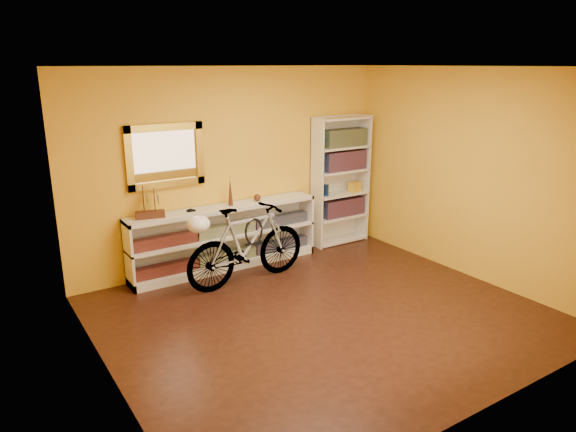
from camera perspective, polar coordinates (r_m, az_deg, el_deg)
floor at (r=5.85m, az=3.80°, el=-10.64°), size 4.50×4.00×0.01m
ceiling at (r=5.23m, az=4.35°, el=15.84°), size 4.50×4.00×0.01m
back_wall at (r=7.06m, az=-5.81°, el=5.21°), size 4.50×0.01×2.60m
left_wall at (r=4.46m, az=-19.78°, el=-2.18°), size 0.01×4.00×2.60m
right_wall at (r=6.96m, az=19.11°, el=4.25°), size 0.01×4.00×2.60m
gilt_mirror at (r=6.60m, az=-13.09°, el=6.33°), size 0.98×0.06×0.78m
wall_socket at (r=7.74m, az=0.40°, el=-1.74°), size 0.09×0.02×0.09m
console_unit at (r=7.00m, az=-6.74°, el=-2.31°), size 2.60×0.35×0.85m
cd_row_lower at (r=7.07m, az=-6.60°, el=-4.32°), size 2.50×0.13×0.14m
cd_row_upper at (r=6.95m, az=-6.69°, el=-1.50°), size 2.50×0.13×0.14m
model_ship at (r=6.47m, az=-14.76°, el=1.50°), size 0.36×0.20×0.40m
toy_car at (r=6.70m, az=-10.40°, el=0.48°), size 0.00×0.00×0.00m
bronze_ornament at (r=6.87m, az=-6.24°, el=2.69°), size 0.07×0.07×0.38m
decorative_orb at (r=7.09m, az=-3.34°, el=1.98°), size 0.10×0.10×0.10m
bookcase at (r=7.88m, az=5.67°, el=3.78°), size 0.90×0.30×1.90m
book_row_a at (r=8.01m, az=5.87°, el=0.99°), size 0.70×0.22×0.26m
book_row_b at (r=7.86m, az=6.02°, el=5.99°), size 0.70×0.22×0.28m
book_row_c at (r=7.80m, az=6.09°, el=8.41°), size 0.70×0.22×0.25m
travel_mug at (r=7.73m, az=4.14°, el=2.80°), size 0.08×0.08×0.17m
red_tin at (r=7.68m, az=4.48°, el=8.10°), size 0.18×0.18×0.19m
yellow_bag at (r=8.03m, az=7.22°, el=3.15°), size 0.21×0.16×0.15m
bicycle at (r=6.49m, az=-4.43°, el=-3.07°), size 0.54×1.71×0.99m
helmet at (r=6.08m, az=-9.65°, el=-0.88°), size 0.27×0.26×0.20m
u_lock at (r=6.50m, az=-3.71°, el=-1.67°), size 0.25×0.03×0.25m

